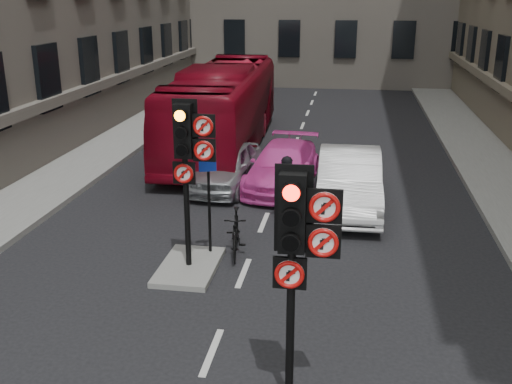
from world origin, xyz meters
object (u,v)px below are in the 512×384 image
(car_silver, at_px, (226,166))
(bus_red, at_px, (223,108))
(signal_far, at_px, (188,149))
(car_pink, at_px, (283,166))
(motorcyclist, at_px, (286,189))
(info_sign, at_px, (209,192))
(car_white, at_px, (349,180))
(motorcycle, at_px, (236,233))
(signal_near, at_px, (298,239))

(car_silver, bearing_deg, bus_red, 107.85)
(signal_far, xyz_separation_m, car_pink, (1.24, 6.15, -2.05))
(motorcyclist, distance_m, info_sign, 2.95)
(car_silver, bearing_deg, car_pink, 15.99)
(motorcyclist, bearing_deg, bus_red, -55.63)
(car_white, bearing_deg, motorcycle, -126.59)
(signal_near, distance_m, car_white, 8.71)
(signal_near, xyz_separation_m, bus_red, (-4.11, 14.39, -0.99))
(car_white, height_order, info_sign, info_sign)
(signal_near, xyz_separation_m, info_sign, (-2.39, 4.74, -1.03))
(car_white, distance_m, car_pink, 2.62)
(car_white, bearing_deg, info_sign, -129.98)
(car_silver, xyz_separation_m, car_pink, (1.70, 0.33, -0.03))
(car_silver, relative_size, motorcycle, 2.35)
(car_pink, xyz_separation_m, bus_red, (-2.75, 4.24, 0.94))
(signal_near, xyz_separation_m, motorcyclist, (-0.93, 7.22, -1.70))
(car_silver, bearing_deg, car_white, -14.54)
(car_white, distance_m, bus_red, 7.62)
(car_pink, relative_size, info_sign, 2.02)
(car_pink, bearing_deg, info_sign, -95.81)
(car_white, height_order, motorcycle, car_white)
(signal_near, relative_size, motorcycle, 2.12)
(car_white, bearing_deg, signal_far, -126.90)
(car_silver, height_order, bus_red, bus_red)
(bus_red, bearing_deg, signal_far, -83.52)
(car_pink, xyz_separation_m, info_sign, (-1.03, -5.41, 0.90))
(motorcyclist, bearing_deg, motorcycle, 78.25)
(signal_near, relative_size, info_sign, 1.61)
(car_silver, height_order, car_pink, car_silver)
(signal_near, height_order, car_pink, signal_near)
(car_silver, bearing_deg, info_sign, -77.48)
(car_pink, distance_m, bus_red, 5.14)
(bus_red, height_order, motorcycle, bus_red)
(info_sign, bearing_deg, motorcyclist, 40.20)
(car_pink, xyz_separation_m, motorcycle, (-0.48, -5.14, -0.14))
(bus_red, distance_m, motorcycle, 9.71)
(car_silver, bearing_deg, signal_near, -67.72)
(signal_far, relative_size, motorcyclist, 2.02)
(motorcyclist, bearing_deg, car_silver, -40.19)
(car_pink, bearing_deg, bus_red, 127.84)
(signal_far, xyz_separation_m, car_silver, (-0.46, 5.82, -2.03))
(motorcycle, bearing_deg, info_sign, -161.95)
(bus_red, bearing_deg, car_pink, -58.85)
(info_sign, bearing_deg, signal_far, -125.65)
(motorcyclist, bearing_deg, signal_near, 107.88)
(car_silver, xyz_separation_m, info_sign, (0.67, -5.08, 0.87))
(motorcycle, distance_m, info_sign, 1.21)
(car_white, xyz_separation_m, motorcyclist, (-1.60, -1.28, 0.09))
(signal_near, bearing_deg, motorcycle, 110.18)
(car_white, distance_m, info_sign, 4.90)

